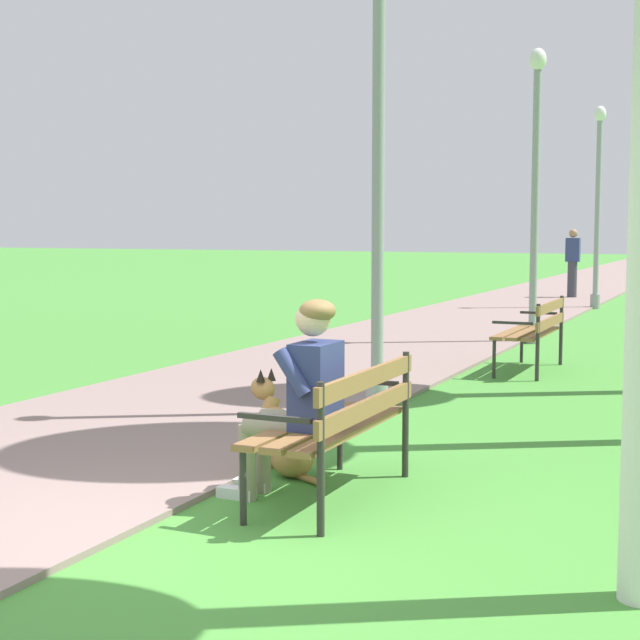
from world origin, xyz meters
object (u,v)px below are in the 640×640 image
object	(u,v)px
park_bench_mid	(534,328)
pedestrian_distant	(573,263)
lamp_post_mid	(535,193)
park_bench_near	(340,418)
lamp_post_far	(598,205)
lamp_post_near	(378,154)
dog_shepherd	(283,437)
person_seated_on_near_bench	(300,392)

from	to	relation	value
park_bench_mid	pedestrian_distant	xyz separation A→B (m)	(-1.63, 11.99, 0.33)
lamp_post_mid	pedestrian_distant	size ratio (longest dim) A/B	2.55
park_bench_near	park_bench_mid	bearing A→B (deg)	90.38
lamp_post_far	pedestrian_distant	xyz separation A→B (m)	(-0.94, 2.68, -1.31)
lamp_post_mid	park_bench_near	bearing A→B (deg)	-85.69
park_bench_mid	lamp_post_near	size ratio (longest dim) A/B	0.33
dog_shepherd	lamp_post_far	world-z (taller)	lamp_post_far
lamp_post_near	pedestrian_distant	world-z (taller)	lamp_post_near
person_seated_on_near_bench	pedestrian_distant	world-z (taller)	pedestrian_distant
dog_shepherd	lamp_post_mid	xyz separation A→B (m)	(-0.05, 8.18, 1.92)
park_bench_near	lamp_post_far	bearing A→B (deg)	92.78
park_bench_near	dog_shepherd	world-z (taller)	park_bench_near
park_bench_near	park_bench_mid	distance (m)	5.83
park_bench_mid	lamp_post_far	size ratio (longest dim) A/B	0.36
dog_shepherd	lamp_post_near	size ratio (longest dim) A/B	0.17
park_bench_near	pedestrian_distant	xyz separation A→B (m)	(-1.67, 17.82, 0.33)
person_seated_on_near_bench	lamp_post_mid	xyz separation A→B (m)	(-0.44, 8.73, 1.50)
lamp_post_far	park_bench_near	bearing A→B (deg)	-87.22
park_bench_mid	dog_shepherd	distance (m)	5.45
park_bench_near	lamp_post_mid	bearing A→B (deg)	94.31
park_bench_near	dog_shepherd	bearing A→B (deg)	145.65
park_bench_mid	lamp_post_mid	bearing A→B (deg)	102.41
park_bench_near	dog_shepherd	xyz separation A→B (m)	(-0.60, 0.41, -0.25)
park_bench_near	park_bench_mid	size ratio (longest dim) A/B	1.00
lamp_post_mid	lamp_post_far	xyz separation A→B (m)	(-0.09, 6.55, -0.03)
park_bench_near	lamp_post_near	size ratio (longest dim) A/B	0.33
lamp_post_far	person_seated_on_near_bench	bearing A→B (deg)	-88.02
lamp_post_mid	lamp_post_near	bearing A→B (deg)	-91.01
person_seated_on_near_bench	dog_shepherd	world-z (taller)	person_seated_on_near_bench
dog_shepherd	lamp_post_near	world-z (taller)	lamp_post_near
person_seated_on_near_bench	pedestrian_distant	bearing A→B (deg)	94.66
park_bench_mid	person_seated_on_near_bench	world-z (taller)	person_seated_on_near_bench
park_bench_near	person_seated_on_near_bench	xyz separation A→B (m)	(-0.21, -0.14, 0.17)
lamp_post_far	pedestrian_distant	distance (m)	3.12
lamp_post_near	park_bench_mid	bearing A→B (deg)	77.56
park_bench_mid	lamp_post_near	distance (m)	3.78
person_seated_on_near_bench	pedestrian_distant	distance (m)	18.02
dog_shepherd	lamp_post_near	bearing A→B (deg)	94.03
lamp_post_near	lamp_post_far	bearing A→B (deg)	89.92
park_bench_near	person_seated_on_near_bench	distance (m)	0.30
person_seated_on_near_bench	lamp_post_near	xyz separation A→B (m)	(-0.55, 2.73, 1.64)
park_bench_mid	lamp_post_mid	xyz separation A→B (m)	(-0.61, 2.76, 1.67)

